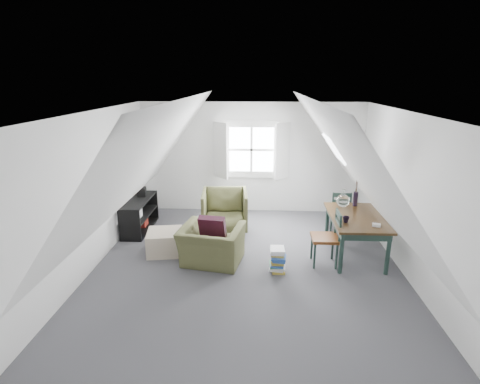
# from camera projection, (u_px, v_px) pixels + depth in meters

# --- Properties ---
(floor) EXTENTS (5.50, 5.50, 0.00)m
(floor) POSITION_uv_depth(u_px,v_px,m) (247.00, 265.00, 6.23)
(floor) COLOR #46454A
(floor) RESTS_ON ground
(ceiling) EXTENTS (5.50, 5.50, 0.00)m
(ceiling) POSITION_uv_depth(u_px,v_px,m) (248.00, 113.00, 5.50)
(ceiling) COLOR white
(ceiling) RESTS_ON wall_back
(wall_back) EXTENTS (5.00, 0.00, 5.00)m
(wall_back) POSITION_uv_depth(u_px,v_px,m) (251.00, 158.00, 8.49)
(wall_back) COLOR silver
(wall_back) RESTS_ON ground
(wall_front) EXTENTS (5.00, 0.00, 5.00)m
(wall_front) POSITION_uv_depth(u_px,v_px,m) (236.00, 288.00, 3.24)
(wall_front) COLOR silver
(wall_front) RESTS_ON ground
(wall_left) EXTENTS (0.00, 5.50, 5.50)m
(wall_left) POSITION_uv_depth(u_px,v_px,m) (91.00, 191.00, 5.99)
(wall_left) COLOR silver
(wall_left) RESTS_ON ground
(wall_right) EXTENTS (0.00, 5.50, 5.50)m
(wall_right) POSITION_uv_depth(u_px,v_px,m) (410.00, 196.00, 5.74)
(wall_right) COLOR silver
(wall_right) RESTS_ON ground
(slope_left) EXTENTS (3.19, 5.50, 4.48)m
(slope_left) POSITION_uv_depth(u_px,v_px,m) (147.00, 160.00, 5.79)
(slope_left) COLOR white
(slope_left) RESTS_ON wall_left
(slope_right) EXTENTS (3.19, 5.50, 4.48)m
(slope_right) POSITION_uv_depth(u_px,v_px,m) (350.00, 162.00, 5.63)
(slope_right) COLOR white
(slope_right) RESTS_ON wall_right
(dormer_window) EXTENTS (1.71, 0.35, 1.30)m
(dormer_window) POSITION_uv_depth(u_px,v_px,m) (251.00, 150.00, 8.36)
(dormer_window) COLOR white
(dormer_window) RESTS_ON wall_back
(skylight) EXTENTS (0.35, 0.75, 0.47)m
(skylight) POSITION_uv_depth(u_px,v_px,m) (334.00, 149.00, 6.88)
(skylight) COLOR white
(skylight) RESTS_ON slope_right
(armchair_near) EXTENTS (1.13, 1.03, 0.65)m
(armchair_near) POSITION_uv_depth(u_px,v_px,m) (212.00, 262.00, 6.33)
(armchair_near) COLOR #4A4C2B
(armchair_near) RESTS_ON floor
(armchair_far) EXTENTS (0.97, 0.99, 0.84)m
(armchair_far) POSITION_uv_depth(u_px,v_px,m) (225.00, 230.00, 7.70)
(armchair_far) COLOR #4A4C2B
(armchair_far) RESTS_ON floor
(throw_pillow) EXTENTS (0.48, 0.32, 0.46)m
(throw_pillow) POSITION_uv_depth(u_px,v_px,m) (213.00, 228.00, 6.31)
(throw_pillow) COLOR #340E1E
(throw_pillow) RESTS_ON armchair_near
(ottoman) EXTENTS (0.69, 0.69, 0.40)m
(ottoman) POSITION_uv_depth(u_px,v_px,m) (165.00, 242.00, 6.65)
(ottoman) COLOR #B6A58D
(ottoman) RESTS_ON floor
(dining_table) EXTENTS (0.88, 1.46, 0.73)m
(dining_table) POSITION_uv_depth(u_px,v_px,m) (356.00, 221.00, 6.41)
(dining_table) COLOR #301F10
(dining_table) RESTS_ON floor
(demijohn) EXTENTS (0.24, 0.24, 0.33)m
(demijohn) POSITION_uv_depth(u_px,v_px,m) (343.00, 200.00, 6.78)
(demijohn) COLOR silver
(demijohn) RESTS_ON dining_table
(vase_twigs) EXTENTS (0.09, 0.09, 0.66)m
(vase_twigs) POSITION_uv_depth(u_px,v_px,m) (355.00, 198.00, 6.86)
(vase_twigs) COLOR black
(vase_twigs) RESTS_ON dining_table
(cup) EXTENTS (0.14, 0.14, 0.10)m
(cup) POSITION_uv_depth(u_px,v_px,m) (346.00, 222.00, 6.11)
(cup) COLOR black
(cup) RESTS_ON dining_table
(paper_box) EXTENTS (0.14, 0.12, 0.04)m
(paper_box) POSITION_uv_depth(u_px,v_px,m) (376.00, 225.00, 5.94)
(paper_box) COLOR white
(paper_box) RESTS_ON dining_table
(dining_chair_far) EXTENTS (0.42, 0.42, 0.89)m
(dining_chair_far) POSITION_uv_depth(u_px,v_px,m) (339.00, 211.00, 7.43)
(dining_chair_far) COLOR #5E2F12
(dining_chair_far) RESTS_ON floor
(dining_chair_near) EXTENTS (0.44, 0.44, 0.93)m
(dining_chair_near) POSITION_uv_depth(u_px,v_px,m) (327.00, 237.00, 6.15)
(dining_chair_near) COLOR #5E2F12
(dining_chair_near) RESTS_ON floor
(media_shelf) EXTENTS (0.42, 1.26, 0.65)m
(media_shelf) POSITION_uv_depth(u_px,v_px,m) (139.00, 217.00, 7.60)
(media_shelf) COLOR black
(media_shelf) RESTS_ON floor
(electronics_box) EXTENTS (0.20, 0.26, 0.19)m
(electronics_box) POSITION_uv_depth(u_px,v_px,m) (142.00, 192.00, 7.76)
(electronics_box) COLOR black
(electronics_box) RESTS_ON media_shelf
(magazine_stack) EXTENTS (0.29, 0.34, 0.39)m
(magazine_stack) POSITION_uv_depth(u_px,v_px,m) (278.00, 260.00, 6.00)
(magazine_stack) COLOR #B29933
(magazine_stack) RESTS_ON floor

